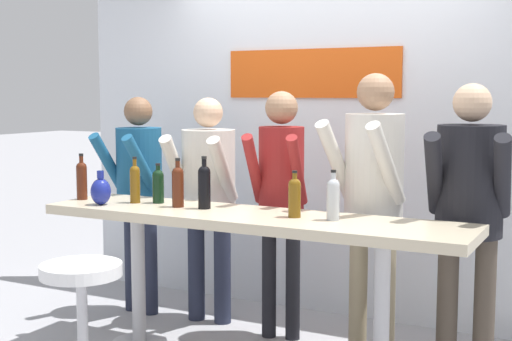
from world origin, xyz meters
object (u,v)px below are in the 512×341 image
wine_bottle_0 (158,184)px  wine_bottle_1 (135,182)px  bar_stool (82,306)px  wine_bottle_4 (295,196)px  person_center (373,182)px  tasting_table (249,236)px  person_left (208,185)px  wine_bottle_6 (333,197)px  person_far_left (139,180)px  person_center_right (469,196)px  wine_bottle_3 (178,185)px  wine_bottle_2 (204,185)px  decorative_vase (101,191)px  person_center_left (281,185)px  wine_bottle_5 (82,179)px

wine_bottle_0 → wine_bottle_1: bearing=-156.1°
bar_stool → wine_bottle_4: wine_bottle_4 is taller
person_center → wine_bottle_1: person_center is taller
tasting_table → person_left: size_ratio=1.64×
wine_bottle_6 → person_far_left: bearing=162.7°
person_center_right → wine_bottle_3: person_center_right is taller
person_left → wine_bottle_0: 0.54m
wine_bottle_6 → wine_bottle_0: bearing=177.0°
bar_stool → wine_bottle_6: size_ratio=2.52×
person_left → wine_bottle_2: (0.33, -0.59, 0.09)m
bar_stool → decorative_vase: size_ratio=3.28×
tasting_table → wine_bottle_1: size_ratio=8.79×
person_far_left → wine_bottle_2: 1.06m
person_center_left → decorative_vase: size_ratio=7.58×
wine_bottle_3 → wine_bottle_6: size_ratio=1.08×
tasting_table → person_left: 0.93m
wine_bottle_0 → wine_bottle_4: wine_bottle_4 is taller
tasting_table → wine_bottle_0: bearing=172.9°
wine_bottle_0 → wine_bottle_6: size_ratio=0.91×
wine_bottle_3 → decorative_vase: bearing=-162.5°
person_left → decorative_vase: size_ratio=7.38×
tasting_table → bar_stool: tasting_table is taller
decorative_vase → wine_bottle_3: bearing=17.5°
person_center_right → wine_bottle_3: size_ratio=5.53×
tasting_table → wine_bottle_0: 0.77m
tasting_table → person_left: person_left is taller
wine_bottle_2 → tasting_table: bearing=-6.1°
wine_bottle_0 → decorative_vase: size_ratio=1.18×
person_center_left → wine_bottle_6: (0.57, -0.52, 0.02)m
person_center → person_center_left: bearing=-168.1°
person_center → wine_bottle_2: (-0.92, -0.51, -0.01)m
person_center_left → tasting_table: bearing=-95.8°
tasting_table → wine_bottle_0: wine_bottle_0 is taller
person_far_left → wine_bottle_0: size_ratio=6.26×
wine_bottle_3 → wine_bottle_4: bearing=0.1°
person_center_right → wine_bottle_5: size_ratio=5.51×
wine_bottle_1 → wine_bottle_0: bearing=23.9°
tasting_table → wine_bottle_5: wine_bottle_5 is taller
person_far_left → wine_bottle_3: bearing=-32.7°
wine_bottle_3 → person_center_left: bearing=48.7°
person_left → wine_bottle_3: size_ratio=5.24×
tasting_table → wine_bottle_6: (0.52, 0.03, 0.27)m
wine_bottle_3 → wine_bottle_2: bearing=7.4°
person_center → wine_bottle_5: 1.93m
wine_bottle_5 → wine_bottle_1: bearing=6.6°
bar_stool → person_center: size_ratio=0.41×
bar_stool → tasting_table: bearing=48.3°
wine_bottle_2 → decorative_vase: (-0.67, -0.18, -0.06)m
wine_bottle_1 → decorative_vase: (-0.14, -0.17, -0.05)m
decorative_vase → wine_bottle_6: bearing=6.3°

